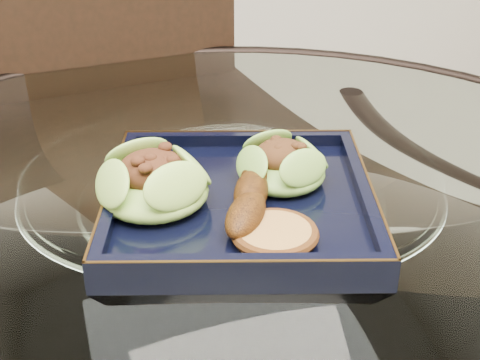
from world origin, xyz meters
name	(u,v)px	position (x,y,z in m)	size (l,w,h in m)	color
dining_table	(233,329)	(0.00, 0.00, 0.60)	(1.13, 1.13, 0.77)	white
dining_chair	(142,183)	(-0.03, 0.41, 0.58)	(0.49, 0.49, 1.05)	black
navy_plate	(240,205)	(0.01, -0.01, 0.77)	(0.27, 0.27, 0.02)	black
lettuce_wrap_left	(154,186)	(-0.08, 0.00, 0.80)	(0.11, 0.11, 0.04)	#649A2C
lettuce_wrap_right	(282,168)	(0.06, 0.01, 0.80)	(0.09, 0.09, 0.03)	#5C912A
roasted_plantain	(251,192)	(0.01, -0.03, 0.80)	(0.16, 0.03, 0.03)	#572C09
crumb_patty	(275,235)	(0.01, -0.10, 0.79)	(0.07, 0.07, 0.01)	#C78942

